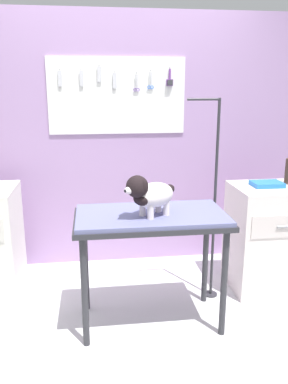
# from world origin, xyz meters

# --- Properties ---
(ground) EXTENTS (4.40, 4.00, 0.04)m
(ground) POSITION_xyz_m (0.00, 0.00, -0.02)
(ground) COLOR silver
(rear_wall_panel) EXTENTS (4.00, 0.11, 2.30)m
(rear_wall_panel) POSITION_xyz_m (0.00, 1.28, 1.16)
(rear_wall_panel) COLOR #A782B6
(rear_wall_panel) RESTS_ON ground
(grooming_table) EXTENTS (1.04, 0.57, 0.82)m
(grooming_table) POSITION_xyz_m (0.15, 0.16, 0.74)
(grooming_table) COLOR #2D2D33
(grooming_table) RESTS_ON ground
(grooming_arm) EXTENTS (0.30, 0.11, 1.58)m
(grooming_arm) POSITION_xyz_m (0.68, 0.46, 0.73)
(grooming_arm) COLOR #2D2D33
(grooming_arm) RESTS_ON ground
(dog) EXTENTS (0.39, 0.30, 0.29)m
(dog) POSITION_xyz_m (0.12, 0.08, 0.98)
(dog) COLOR white
(dog) RESTS_ON grooming_table
(cabinet_right) EXTENTS (0.68, 0.54, 0.88)m
(cabinet_right) POSITION_xyz_m (1.23, 0.56, 0.44)
(cabinet_right) COLOR silver
(cabinet_right) RESTS_ON ground
(supply_tray) EXTENTS (0.24, 0.18, 0.04)m
(supply_tray) POSITION_xyz_m (1.15, 0.57, 0.89)
(supply_tray) COLOR blue
(supply_tray) RESTS_ON cabinet_right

